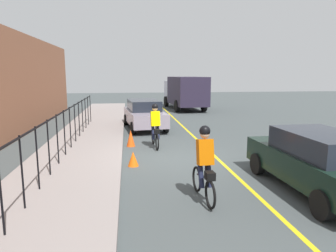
% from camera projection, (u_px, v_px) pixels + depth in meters
% --- Properties ---
extents(ground_plane, '(80.00, 80.00, 0.00)m').
position_uv_depth(ground_plane, '(172.00, 158.00, 11.02)').
color(ground_plane, '#414849').
extents(lane_line_centre, '(36.00, 0.12, 0.01)m').
position_uv_depth(lane_line_centre, '(215.00, 157.00, 11.23)').
color(lane_line_centre, yellow).
rests_on(lane_line_centre, ground).
extents(sidewalk, '(40.00, 3.20, 0.15)m').
position_uv_depth(sidewalk, '(75.00, 160.00, 10.57)').
color(sidewalk, gray).
rests_on(sidewalk, ground).
extents(iron_fence, '(14.57, 0.04, 1.60)m').
position_uv_depth(iron_fence, '(67.00, 122.00, 11.30)').
color(iron_fence, black).
rests_on(iron_fence, sidewalk).
extents(cyclist_lead, '(1.71, 0.38, 1.83)m').
position_uv_depth(cyclist_lead, '(155.00, 126.00, 12.49)').
color(cyclist_lead, black).
rests_on(cyclist_lead, ground).
extents(cyclist_follow, '(1.71, 0.38, 1.83)m').
position_uv_depth(cyclist_follow, '(205.00, 164.00, 7.18)').
color(cyclist_follow, black).
rests_on(cyclist_follow, ground).
extents(patrol_sedan, '(4.46, 2.04, 1.58)m').
position_uv_depth(patrol_sedan, '(317.00, 160.00, 7.77)').
color(patrol_sedan, black).
rests_on(patrol_sedan, ground).
extents(parked_sedan_rear, '(4.57, 2.31, 1.58)m').
position_uv_depth(parked_sedan_rear, '(144.00, 114.00, 16.93)').
color(parked_sedan_rear, gray).
rests_on(parked_sedan_rear, ground).
extents(box_truck_background, '(6.87, 2.94, 2.78)m').
position_uv_depth(box_truck_background, '(185.00, 91.00, 26.16)').
color(box_truck_background, '#272034').
rests_on(box_truck_background, ground).
extents(traffic_cone_near, '(0.36, 0.36, 0.49)m').
position_uv_depth(traffic_cone_near, '(133.00, 159.00, 10.05)').
color(traffic_cone_near, orange).
rests_on(traffic_cone_near, ground).
extents(traffic_cone_far, '(0.36, 0.36, 0.70)m').
position_uv_depth(traffic_cone_far, '(131.00, 138.00, 12.79)').
color(traffic_cone_far, '#F75313').
rests_on(traffic_cone_far, ground).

